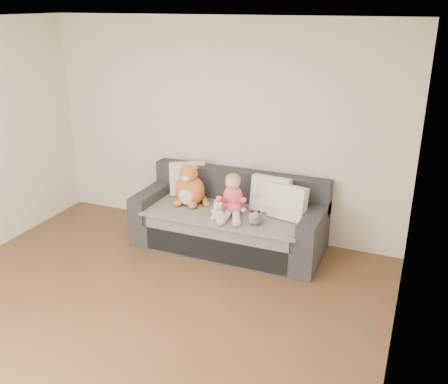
# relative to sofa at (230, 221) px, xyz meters

# --- Properties ---
(room_shell) EXTENTS (5.00, 5.00, 5.00)m
(room_shell) POSITION_rel_sofa_xyz_m (-0.29, -1.64, 0.99)
(room_shell) COLOR brown
(room_shell) RESTS_ON ground
(sofa) EXTENTS (2.20, 0.94, 0.85)m
(sofa) POSITION_rel_sofa_xyz_m (0.00, 0.00, 0.00)
(sofa) COLOR #29292E
(sofa) RESTS_ON ground
(cushion_left) EXTENTS (0.49, 0.39, 0.42)m
(cushion_left) POSITION_rel_sofa_xyz_m (-0.68, 0.25, 0.37)
(cushion_left) COLOR beige
(cushion_left) RESTS_ON sofa
(cushion_right_back) EXTENTS (0.46, 0.24, 0.43)m
(cushion_right_back) POSITION_rel_sofa_xyz_m (0.45, 0.12, 0.37)
(cushion_right_back) COLOR beige
(cushion_right_back) RESTS_ON sofa
(cushion_right_front) EXTENTS (0.45, 0.27, 0.40)m
(cushion_right_front) POSITION_rel_sofa_xyz_m (0.69, -0.01, 0.36)
(cushion_right_front) COLOR beige
(cushion_right_front) RESTS_ON sofa
(toddler) EXTENTS (0.34, 0.50, 0.49)m
(toddler) POSITION_rel_sofa_xyz_m (0.09, -0.16, 0.37)
(toddler) COLOR #F2555A
(toddler) RESTS_ON sofa
(plush_cat) EXTENTS (0.44, 0.39, 0.55)m
(plush_cat) POSITION_rel_sofa_xyz_m (-0.50, -0.04, 0.36)
(plush_cat) COLOR #C3572B
(plush_cat) RESTS_ON sofa
(teddy_bear) EXTENTS (0.18, 0.14, 0.23)m
(teddy_bear) POSITION_rel_sofa_xyz_m (-0.01, -0.35, 0.26)
(teddy_bear) COLOR #D3B092
(teddy_bear) RESTS_ON sofa
(plush_cow) EXTENTS (0.16, 0.24, 0.20)m
(plush_cow) POSITION_rel_sofa_xyz_m (0.42, -0.29, 0.24)
(plush_cow) COLOR white
(plush_cow) RESTS_ON sofa
(sippy_cup) EXTENTS (0.12, 0.09, 0.13)m
(sippy_cup) POSITION_rel_sofa_xyz_m (0.00, -0.27, 0.23)
(sippy_cup) COLOR #4D3593
(sippy_cup) RESTS_ON sofa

